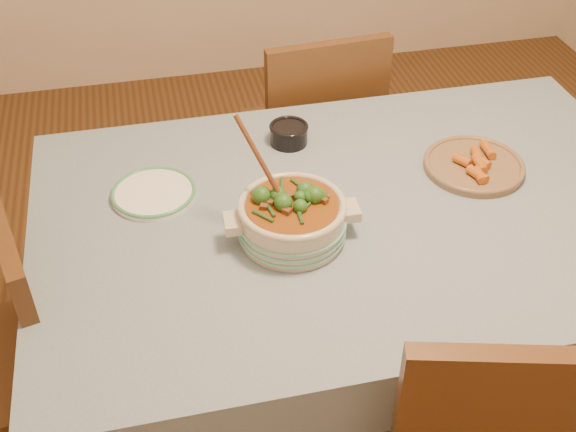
% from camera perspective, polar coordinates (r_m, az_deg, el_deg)
% --- Properties ---
extents(floor, '(4.50, 4.50, 0.00)m').
position_cam_1_polar(floor, '(2.42, 4.50, -13.48)').
color(floor, '#4A2A15').
rests_on(floor, ground).
extents(dining_table, '(1.68, 1.08, 0.76)m').
position_cam_1_polar(dining_table, '(1.94, 5.48, -1.47)').
color(dining_table, brown).
rests_on(dining_table, floor).
extents(stew_casserole, '(0.33, 0.27, 0.31)m').
position_cam_1_polar(stew_casserole, '(1.74, 0.31, -0.03)').
color(stew_casserole, beige).
rests_on(stew_casserole, dining_table).
extents(white_plate, '(0.29, 0.29, 0.02)m').
position_cam_1_polar(white_plate, '(1.94, -10.57, 1.81)').
color(white_plate, white).
rests_on(white_plate, dining_table).
extents(condiment_bowl, '(0.14, 0.14, 0.06)m').
position_cam_1_polar(condiment_bowl, '(2.10, 0.06, 6.59)').
color(condiment_bowl, black).
rests_on(condiment_bowl, dining_table).
extents(fried_plate, '(0.33, 0.33, 0.05)m').
position_cam_1_polar(fried_plate, '(2.07, 14.50, 4.00)').
color(fried_plate, olive).
rests_on(fried_plate, dining_table).
extents(chair_far, '(0.46, 0.46, 0.91)m').
position_cam_1_polar(chair_far, '(2.63, 2.21, 6.73)').
color(chair_far, brown).
rests_on(chair_far, floor).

